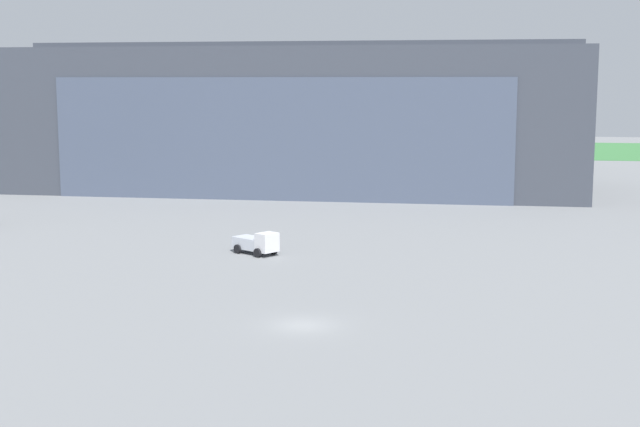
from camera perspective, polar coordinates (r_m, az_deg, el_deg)
name	(u,v)px	position (r m, az deg, el deg)	size (l,w,h in m)	color
ground_plane	(303,325)	(61.58, -1.10, -7.21)	(440.00, 440.00, 0.00)	slate
grass_field_strip	(420,148)	(223.32, 6.46, 4.19)	(440.00, 56.00, 0.08)	#3A773E
maintenance_hangar	(301,118)	(141.33, -1.25, 6.18)	(85.68, 35.73, 22.78)	#383D47
baggage_tug	(257,243)	(86.23, -4.07, -1.91)	(5.06, 4.31, 2.27)	silver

